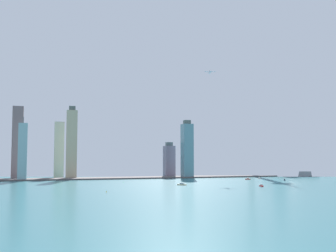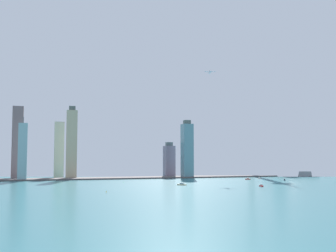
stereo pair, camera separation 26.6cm
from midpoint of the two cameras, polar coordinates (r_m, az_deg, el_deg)
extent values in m
plane|color=#2B656E|center=(543.53, 7.94, -9.41)|extent=(6000.00, 6000.00, 0.00)
cube|color=#574F4E|center=(936.34, -3.39, -7.17)|extent=(966.43, 60.65, 3.06)
cylinder|color=#98979A|center=(1076.54, 11.45, -0.23)|extent=(15.25, 15.25, 246.50)
ellipsoid|color=#ABBCC4|center=(1091.98, 11.36, 6.23)|extent=(40.14, 40.14, 11.78)
torus|color=#98979A|center=(1091.24, 11.36, 6.02)|extent=(36.48, 36.48, 2.36)
cone|color=silver|center=(1105.37, 11.31, 9.50)|extent=(7.63, 7.63, 116.37)
cylinder|color=gray|center=(1105.03, 17.75, -6.28)|extent=(98.12, 98.12, 12.90)
ellipsoid|color=silver|center=(1104.80, 17.75, -5.94)|extent=(93.21, 93.21, 47.87)
cube|color=#77A4B1|center=(1121.91, 15.23, -3.95)|extent=(22.77, 26.01, 104.98)
cube|color=#5D4E64|center=(1123.49, 15.17, -1.08)|extent=(13.66, 15.61, 7.56)
cube|color=#B9C0A7|center=(992.24, -14.90, -3.20)|extent=(22.07, 12.94, 130.43)
cube|color=#5E8B97|center=(956.82, 2.68, -3.46)|extent=(23.55, 25.43, 124.94)
cube|color=#57605B|center=(960.10, 2.67, 0.54)|extent=(14.13, 15.26, 9.04)
cube|color=slate|center=(954.58, -20.19, -2.18)|extent=(22.66, 23.94, 159.00)
cube|color=#BDAC89|center=(929.50, -13.25, -2.51)|extent=(22.89, 12.48, 151.73)
cube|color=#585C55|center=(935.30, -13.16, 2.43)|extent=(13.73, 7.49, 9.27)
cube|color=gray|center=(991.49, 0.17, -4.95)|extent=(23.21, 27.37, 74.65)
cube|color=#556061|center=(991.87, 0.17, -2.53)|extent=(13.93, 16.42, 8.98)
cube|color=#89B1B8|center=(893.06, -19.55, -3.40)|extent=(17.90, 25.93, 117.48)
cylinder|color=#4C4C51|center=(896.15, -19.45, 0.77)|extent=(1.60, 1.60, 13.04)
cube|color=#97B1C3|center=(1108.82, 13.67, -5.63)|extent=(17.04, 26.89, 40.71)
cube|color=#B12E21|center=(901.78, 11.03, -7.26)|extent=(12.06, 8.49, 1.62)
cube|color=silver|center=(901.67, 11.03, -7.13)|extent=(5.76, 4.72, 2.63)
cube|color=red|center=(695.86, 12.85, -8.12)|extent=(7.44, 13.86, 2.00)
cube|color=#8FAAAC|center=(695.72, 12.85, -7.96)|extent=(4.21, 6.38, 1.95)
cube|color=white|center=(934.81, 12.60, -7.13)|extent=(7.12, 3.53, 1.50)
cube|color=silver|center=(934.73, 12.60, -7.03)|extent=(3.24, 2.19, 1.74)
cylinder|color=silver|center=(934.53, 12.59, -6.78)|extent=(0.24, 0.24, 6.34)
cube|color=#122034|center=(878.87, 15.90, -7.27)|extent=(6.83, 10.16, 1.27)
cube|color=#323542|center=(878.77, 15.89, -7.15)|extent=(3.61, 4.77, 2.32)
cube|color=beige|center=(708.34, 1.94, -8.15)|extent=(15.11, 14.00, 2.26)
cube|color=#99A8B1|center=(708.20, 1.94, -7.97)|extent=(7.48, 7.12, 2.06)
cylinder|color=silver|center=(708.00, 1.94, -7.72)|extent=(0.24, 0.24, 4.16)
cone|color=yellow|center=(579.44, -8.57, -8.99)|extent=(1.31, 1.31, 1.84)
cone|color=green|center=(781.81, -6.14, -7.76)|extent=(1.03, 1.03, 2.33)
cylinder|color=silver|center=(963.55, 5.89, 7.45)|extent=(10.60, 25.77, 2.67)
sphere|color=silver|center=(950.79, 5.97, 7.61)|extent=(2.67, 2.67, 2.67)
cube|color=silver|center=(963.80, 5.89, 7.52)|extent=(25.67, 10.84, 0.50)
cube|color=silver|center=(974.36, 5.82, 7.34)|extent=(9.31, 4.79, 0.40)
cube|color=#2D333D|center=(975.06, 5.82, 7.54)|extent=(1.12, 2.14, 5.00)
camera|label=1|loc=(0.13, -89.99, 0.00)|focal=43.84mm
camera|label=2|loc=(0.13, 90.01, 0.00)|focal=43.84mm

